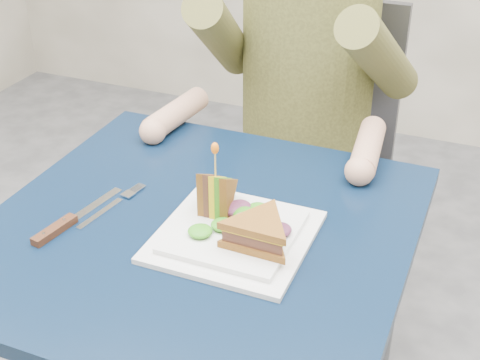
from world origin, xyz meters
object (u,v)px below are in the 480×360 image
at_px(sandwich_flat, 259,232).
at_px(knife, 63,225).
at_px(sandwich_upright, 216,194).
at_px(chair, 313,143).
at_px(fork, 110,207).
at_px(diner, 308,25).
at_px(plate, 234,235).
at_px(table, 199,260).

relative_size(sandwich_flat, knife, 0.65).
bearing_deg(sandwich_upright, chair, 91.86).
relative_size(sandwich_flat, fork, 0.80).
distance_m(diner, fork, 0.69).
xyz_separation_m(plate, fork, (-0.25, 0.00, -0.01)).
xyz_separation_m(sandwich_upright, fork, (-0.20, -0.04, -0.05)).
bearing_deg(diner, sandwich_flat, -78.82).
relative_size(plate, sandwich_flat, 1.81).
relative_size(chair, plate, 3.58).
relative_size(table, chair, 0.81).
xyz_separation_m(diner, sandwich_upright, (0.02, -0.60, -0.13)).
bearing_deg(plate, knife, -163.95).
bearing_deg(plate, chair, 95.85).
distance_m(sandwich_flat, knife, 0.36).
distance_m(diner, plate, 0.67).
relative_size(table, knife, 3.39).
distance_m(diner, sandwich_flat, 0.70).
distance_m(sandwich_upright, fork, 0.21).
bearing_deg(fork, knife, -116.00).
bearing_deg(plate, sandwich_upright, 140.48).
height_order(chair, fork, chair).
relative_size(plate, sandwich_upright, 2.10).
distance_m(table, fork, 0.19).
xyz_separation_m(chair, sandwich_flat, (0.13, -0.78, 0.23)).
height_order(sandwich_upright, knife, sandwich_upright).
bearing_deg(sandwich_flat, table, 163.41).
bearing_deg(table, plate, -10.60).
height_order(sandwich_flat, fork, sandwich_flat).
bearing_deg(knife, chair, 75.44).
xyz_separation_m(table, diner, (-0.00, 0.63, 0.26)).
bearing_deg(sandwich_flat, plate, 155.56).
xyz_separation_m(chair, diner, (-0.00, -0.11, 0.37)).
bearing_deg(table, knife, -155.48).
height_order(diner, knife, diner).
height_order(table, sandwich_upright, sandwich_upright).
distance_m(plate, knife, 0.31).
height_order(plate, knife, plate).
distance_m(diner, knife, 0.78).
bearing_deg(fork, sandwich_upright, 11.84).
distance_m(table, chair, 0.75).
xyz_separation_m(sandwich_flat, sandwich_upright, (-0.11, 0.07, 0.01)).
xyz_separation_m(plate, knife, (-0.30, -0.09, -0.00)).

